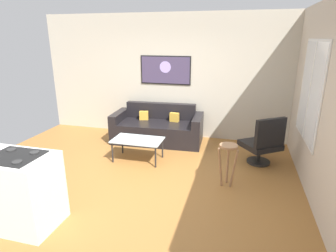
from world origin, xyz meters
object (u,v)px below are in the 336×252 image
object	(u,v)px
couch	(158,129)
armchair	(263,143)
coffee_table	(138,141)
wall_painting	(165,70)
bar_stool	(228,156)

from	to	relation	value
couch	armchair	xyz separation A→B (m)	(2.23, -0.69, 0.14)
coffee_table	couch	bearing A→B (deg)	86.39
couch	wall_painting	world-z (taller)	wall_painting
couch	wall_painting	xyz separation A→B (m)	(0.04, 0.51, 1.26)
couch	bar_stool	world-z (taller)	couch
bar_stool	wall_painting	world-z (taller)	wall_painting
couch	coffee_table	distance (m)	1.10
couch	armchair	bearing A→B (deg)	-17.20
couch	armchair	distance (m)	2.34
coffee_table	wall_painting	distance (m)	1.98
armchair	wall_painting	world-z (taller)	wall_painting
coffee_table	bar_stool	size ratio (longest dim) A/B	1.37
coffee_table	armchair	xyz separation A→B (m)	(2.30, 0.40, 0.05)
couch	armchair	size ratio (longest dim) A/B	2.18
bar_stool	wall_painting	size ratio (longest dim) A/B	0.58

